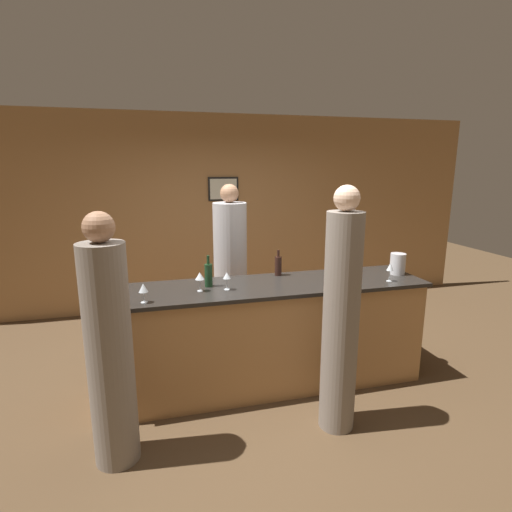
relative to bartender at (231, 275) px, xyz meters
The scene contains 15 objects.
ground_plane 1.26m from the bartender, 80.36° to the right, with size 14.00×14.00×0.00m, color #4C3823.
back_wall 1.62m from the bartender, 84.33° to the left, with size 8.00×0.08×2.80m.
bar_counter 0.98m from the bartender, 80.36° to the right, with size 3.04×0.73×1.01m.
bartender is the anchor object (origin of this frame).
guest_0 1.74m from the bartender, 71.85° to the right, with size 0.28×0.28×1.94m.
guest_1 1.98m from the bartender, 125.72° to the right, with size 0.31×0.31×1.80m.
wine_bottle_0 0.76m from the bartender, 59.80° to the right, with size 0.07×0.07×0.26m.
wine_bottle_1 0.93m from the bartender, 113.58° to the right, with size 0.07×0.07×0.29m.
ice_bucket 1.79m from the bartender, 29.79° to the right, with size 0.15×0.15×0.21m.
wine_glass_0 1.49m from the bartender, 129.06° to the right, with size 0.07×0.07×0.16m.
wine_glass_1 1.31m from the bartender, 50.73° to the right, with size 0.08×0.08×0.15m.
wine_glass_2 1.08m from the bartender, 115.51° to the right, with size 0.08×0.08×0.17m.
wine_glass_3 1.59m from the bartender, 144.25° to the right, with size 0.07×0.07×0.17m.
wine_glass_4 1.73m from the bartender, 39.75° to the right, with size 0.07×0.07×0.17m.
wine_glass_5 1.03m from the bartender, 102.71° to the right, with size 0.07×0.07×0.16m.
Camera 1 is at (-0.97, -3.39, 2.07)m, focal length 28.00 mm.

